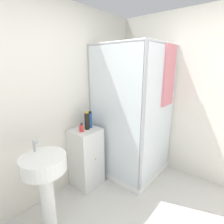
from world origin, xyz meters
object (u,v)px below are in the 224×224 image
at_px(sink, 45,177).
at_px(shampoo_bottle_blue, 90,120).
at_px(shampoo_bottle_tall_black, 87,121).
at_px(soap_dispenser, 81,128).

height_order(sink, shampoo_bottle_blue, shampoo_bottle_blue).
height_order(sink, shampoo_bottle_tall_black, shampoo_bottle_tall_black).
bearing_deg(sink, soap_dispenser, 20.11).
distance_m(shampoo_bottle_tall_black, shampoo_bottle_blue, 0.08).
bearing_deg(shampoo_bottle_blue, sink, -162.07).
bearing_deg(soap_dispenser, shampoo_bottle_blue, 9.42).
xyz_separation_m(soap_dispenser, shampoo_bottle_tall_black, (0.11, 0.01, 0.08)).
distance_m(soap_dispenser, shampoo_bottle_blue, 0.20).
bearing_deg(shampoo_bottle_blue, shampoo_bottle_tall_black, -165.04).
xyz_separation_m(sink, shampoo_bottle_tall_black, (0.82, 0.27, 0.32)).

